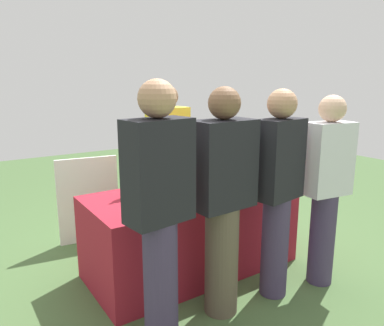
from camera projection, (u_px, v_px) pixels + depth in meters
ground_plane at (192, 267)px, 3.40m from camera, size 12.00×12.00×0.00m
tasting_table at (192, 230)px, 3.32m from camera, size 1.82×0.84×0.73m
wine_bottle_0 at (128, 184)px, 3.05m from camera, size 0.07×0.07×0.32m
wine_bottle_1 at (164, 177)px, 3.28m from camera, size 0.07×0.07×0.30m
wine_bottle_2 at (180, 176)px, 3.30m from camera, size 0.08×0.08×0.32m
wine_bottle_3 at (231, 167)px, 3.68m from camera, size 0.07×0.07×0.30m
wine_bottle_4 at (245, 165)px, 3.73m from camera, size 0.07×0.07×0.33m
wine_glass_0 at (156, 192)px, 2.85m from camera, size 0.08×0.08×0.15m
wine_glass_1 at (172, 192)px, 2.90m from camera, size 0.06×0.06×0.13m
wine_glass_2 at (187, 184)px, 3.11m from camera, size 0.07×0.07×0.14m
wine_glass_3 at (218, 179)px, 3.21m from camera, size 0.07×0.07×0.15m
wine_glass_4 at (237, 176)px, 3.33m from camera, size 0.07×0.07×0.15m
server_pouring at (168, 159)px, 3.87m from camera, size 0.41×0.23×1.62m
guest_0 at (159, 208)px, 2.26m from camera, size 0.42×0.27×1.68m
guest_1 at (223, 198)px, 2.58m from camera, size 0.45×0.26×1.63m
guest_2 at (278, 188)px, 2.81m from camera, size 0.41×0.26×1.61m
guest_3 at (326, 185)px, 2.99m from camera, size 0.40×0.26×1.56m
menu_board at (88, 200)px, 3.88m from camera, size 0.62×0.12×0.90m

